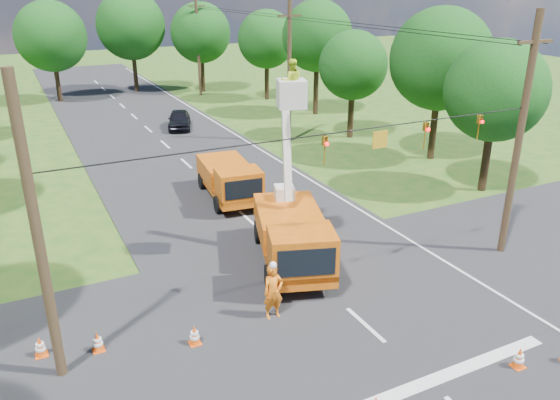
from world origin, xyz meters
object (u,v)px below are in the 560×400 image
ground_worker (273,292)px  pole_right_far (198,45)px  distant_car (179,119)px  tree_right_c (353,65)px  tree_right_d (317,36)px  pole_left (38,238)px  tree_far_c (201,33)px  traffic_cone_6 (40,347)px  tree_right_a (496,91)px  traffic_cone_2 (321,224)px  pole_right_near (519,137)px  tree_far_a (51,36)px  traffic_cone_1 (519,358)px  traffic_cone_3 (292,204)px  traffic_cone_5 (98,342)px  bucket_truck (292,226)px  traffic_cone_4 (195,335)px  tree_right_b (441,59)px  tree_right_e (266,39)px  second_truck (229,179)px  tree_far_b (131,26)px  traffic_cone_7 (289,165)px  pole_right_mid (289,71)px

ground_worker → pole_right_far: size_ratio=0.20×
pole_right_far → distant_car: bearing=-115.7°
tree_right_c → tree_right_d: 8.27m
pole_left → tree_far_c: 46.12m
traffic_cone_6 → tree_right_a: bearing=11.6°
traffic_cone_2 → pole_right_near: pole_right_near is taller
distant_car → tree_far_a: bearing=133.4°
traffic_cone_1 → pole_right_near: (5.62, 5.86, 4.75)m
traffic_cone_3 → pole_right_far: 32.80m
traffic_cone_5 → traffic_cone_6: (-1.64, 0.53, 0.00)m
bucket_truck → traffic_cone_5: size_ratio=11.63×
traffic_cone_4 → tree_right_b: bearing=31.1°
traffic_cone_6 → tree_right_e: tree_right_e is taller
traffic_cone_6 → pole_right_far: pole_right_far is taller
second_truck → tree_right_b: bearing=10.6°
second_truck → pole_right_near: bearing=-46.4°
second_truck → traffic_cone_5: 13.48m
tree_far_b → second_truck: bearing=-94.6°
traffic_cone_4 → pole_right_near: 14.79m
distant_car → tree_right_e: size_ratio=0.49×
traffic_cone_7 → pole_right_mid: bearing=62.3°
traffic_cone_1 → traffic_cone_7: size_ratio=1.00×
traffic_cone_6 → tree_far_c: (19.48, 40.83, 5.70)m
ground_worker → tree_right_e: (16.37, 35.13, 4.80)m
traffic_cone_7 → tree_right_e: tree_right_e is taller
traffic_cone_2 → tree_right_b: 15.41m
tree_far_a → tree_far_c: size_ratio=1.04×
bucket_truck → traffic_cone_6: bearing=-150.6°
pole_right_near → tree_far_c: size_ratio=1.09×
traffic_cone_1 → traffic_cone_7: (2.43, 19.77, 0.00)m
traffic_cone_7 → pole_right_far: pole_right_far is taller
distant_car → pole_right_near: (6.12, -27.28, 4.38)m
traffic_cone_7 → tree_right_c: tree_right_c is taller
tree_right_e → pole_left: bearing=-123.7°
traffic_cone_6 → traffic_cone_4: bearing=-19.3°
second_truck → traffic_cone_7: (5.06, 2.92, -0.81)m
pole_right_near → tree_right_e: size_ratio=1.16×
bucket_truck → traffic_cone_6: 10.08m
traffic_cone_4 → pole_right_near: (14.00, 0.39, 4.75)m
second_truck → traffic_cone_6: bearing=-129.5°
traffic_cone_3 → traffic_cone_5: 13.18m
traffic_cone_6 → pole_right_mid: size_ratio=0.07×
distant_car → tree_right_a: tree_right_a is taller
tree_far_a → bucket_truck: bearing=-83.1°
bucket_truck → second_truck: bucket_truck is taller
pole_right_far → tree_far_a: 13.87m
traffic_cone_7 → pole_right_far: size_ratio=0.07×
tree_far_a → tree_right_e: bearing=-23.1°
pole_left → tree_right_c: bearing=39.9°
traffic_cone_3 → tree_right_d: size_ratio=0.07×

